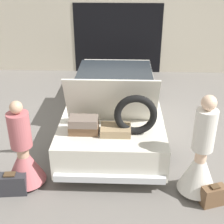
{
  "coord_description": "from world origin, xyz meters",
  "views": [
    {
      "loc": [
        0.2,
        -6.44,
        3.5
      ],
      "look_at": [
        0.0,
        -1.32,
        0.92
      ],
      "focal_mm": 50.0,
      "sensor_mm": 36.0,
      "label": 1
    }
  ],
  "objects_px": {
    "person_right": "(200,161)",
    "suitcase_beside_left_person": "(11,184)",
    "car": "(114,100)",
    "suitcase_beside_right_person": "(213,196)",
    "person_left": "(24,157)"
  },
  "relations": [
    {
      "from": "car",
      "to": "suitcase_beside_left_person",
      "type": "height_order",
      "value": "car"
    },
    {
      "from": "suitcase_beside_left_person",
      "to": "car",
      "type": "bearing_deg",
      "value": 57.71
    },
    {
      "from": "person_left",
      "to": "person_right",
      "type": "relative_size",
      "value": 0.89
    },
    {
      "from": "car",
      "to": "person_right",
      "type": "distance_m",
      "value": 2.77
    },
    {
      "from": "car",
      "to": "suitcase_beside_left_person",
      "type": "bearing_deg",
      "value": -122.29
    },
    {
      "from": "person_right",
      "to": "suitcase_beside_left_person",
      "type": "distance_m",
      "value": 3.04
    },
    {
      "from": "person_left",
      "to": "suitcase_beside_right_person",
      "type": "distance_m",
      "value": 3.09
    },
    {
      "from": "person_left",
      "to": "suitcase_beside_right_person",
      "type": "relative_size",
      "value": 3.78
    },
    {
      "from": "car",
      "to": "suitcase_beside_right_person",
      "type": "bearing_deg",
      "value": -58.58
    },
    {
      "from": "person_right",
      "to": "suitcase_beside_left_person",
      "type": "bearing_deg",
      "value": 82.49
    },
    {
      "from": "person_right",
      "to": "person_left",
      "type": "bearing_deg",
      "value": 77.3
    },
    {
      "from": "person_left",
      "to": "suitcase_beside_left_person",
      "type": "xyz_separation_m",
      "value": [
        -0.17,
        -0.27,
        -0.36
      ]
    },
    {
      "from": "person_right",
      "to": "suitcase_beside_right_person",
      "type": "relative_size",
      "value": 4.27
    },
    {
      "from": "suitcase_beside_left_person",
      "to": "person_left",
      "type": "bearing_deg",
      "value": 57.53
    },
    {
      "from": "person_right",
      "to": "suitcase_beside_left_person",
      "type": "height_order",
      "value": "person_right"
    }
  ]
}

